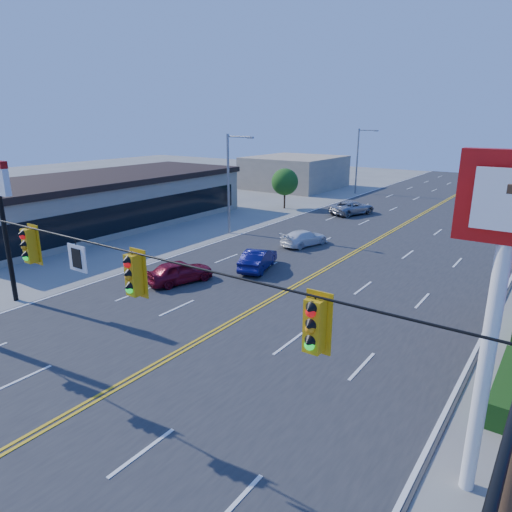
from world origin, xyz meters
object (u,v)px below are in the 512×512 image
Objects in this scene: car_magenta at (180,273)px; car_blue at (258,260)px; car_white at (304,239)px; car_silver at (352,208)px; pizza_hut_sign at (0,202)px; signal_span at (52,269)px; kfc_pylon at (502,264)px.

car_magenta reaches higher than car_blue.
car_silver reaches higher than car_white.
pizza_hut_sign is at bearing 84.04° from car_white.
pizza_hut_sign is (-10.88, 4.00, 0.30)m from signal_span.
car_magenta is at bearing 52.46° from pizza_hut_sign.
signal_span is 6.17× the size of car_white.
pizza_hut_sign is (-22.00, 0.00, -0.86)m from kfc_pylon.
pizza_hut_sign is at bearing 100.42° from car_silver.
signal_span reaches higher than kfc_pylon.
car_blue is 0.82× the size of car_silver.
car_silver is at bearing -71.61° from car_magenta.
car_blue is at bearing 109.05° from car_white.
car_blue is at bearing 116.65° from car_silver.
car_magenta is 0.98× the size of car_blue.
kfc_pylon is 18.88m from car_magenta.
pizza_hut_sign reaches higher than car_white.
car_white is at bearing -103.13° from car_blue.
signal_span is 3.55× the size of pizza_hut_sign.
car_white is at bearing 118.22° from car_silver.
car_magenta is 24.10m from car_silver.
kfc_pylon is 2.16× the size of car_white.
pizza_hut_sign is 1.42× the size of car_silver.
kfc_pylon is at bearing 145.18° from car_white.
car_magenta is 0.98× the size of car_white.
pizza_hut_sign is 1.78× the size of car_magenta.
car_silver is (-16.71, 30.90, -5.37)m from kfc_pylon.
signal_span is 5.04× the size of car_silver.
kfc_pylon is 35.54m from car_silver.
car_magenta is 0.80× the size of car_silver.
signal_span is 35.60m from car_silver.
signal_span is at bearing 119.24° from car_silver.
pizza_hut_sign is 1.74× the size of car_white.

